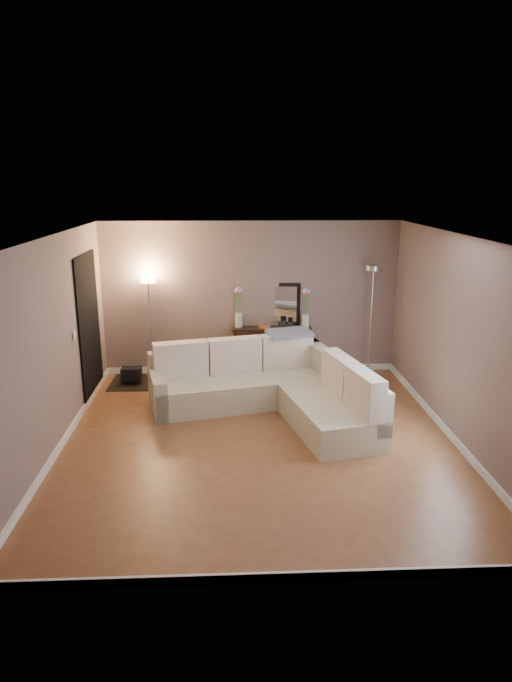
{
  "coord_description": "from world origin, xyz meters",
  "views": [
    {
      "loc": [
        -0.36,
        -6.74,
        3.23
      ],
      "look_at": [
        0.0,
        0.8,
        1.1
      ],
      "focal_mm": 30.0,
      "sensor_mm": 36.0,
      "label": 1
    }
  ],
  "objects_px": {
    "sectional_sofa": "(272,387)",
    "floor_lamp_unlit": "(372,298)",
    "console_table": "(267,348)",
    "floor_lamp_lit": "(150,308)"
  },
  "relations": [
    {
      "from": "console_table",
      "to": "floor_lamp_lit",
      "type": "height_order",
      "value": "floor_lamp_lit"
    },
    {
      "from": "sectional_sofa",
      "to": "console_table",
      "type": "height_order",
      "value": "sectional_sofa"
    },
    {
      "from": "sectional_sofa",
      "to": "floor_lamp_unlit",
      "type": "height_order",
      "value": "floor_lamp_unlit"
    },
    {
      "from": "sectional_sofa",
      "to": "floor_lamp_unlit",
      "type": "bearing_deg",
      "value": 40.54
    },
    {
      "from": "sectional_sofa",
      "to": "floor_lamp_unlit",
      "type": "relative_size",
      "value": 1.69
    },
    {
      "from": "sectional_sofa",
      "to": "console_table",
      "type": "bearing_deg",
      "value": 89.03
    },
    {
      "from": "console_table",
      "to": "sectional_sofa",
      "type": "bearing_deg",
      "value": -90.97
    },
    {
      "from": "sectional_sofa",
      "to": "console_table",
      "type": "distance_m",
      "value": 1.65
    },
    {
      "from": "console_table",
      "to": "floor_lamp_lit",
      "type": "xyz_separation_m",
      "value": [
        -1.96,
        -0.06,
        0.74
      ]
    },
    {
      "from": "console_table",
      "to": "floor_lamp_unlit",
      "type": "relative_size",
      "value": 0.73
    }
  ]
}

